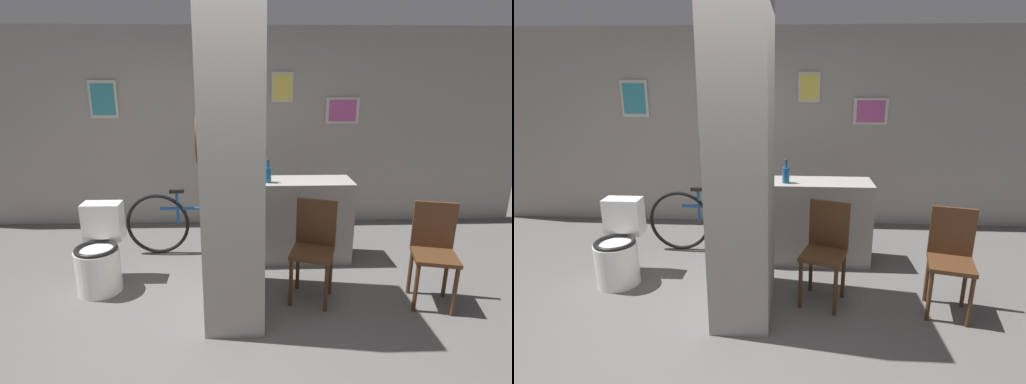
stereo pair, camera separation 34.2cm
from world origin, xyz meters
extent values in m
plane|color=#5B5956|center=(0.00, 0.00, 0.00)|extent=(14.00, 14.00, 0.00)
cube|color=gray|center=(0.00, 2.63, 1.30)|extent=(8.00, 0.06, 2.60)
cube|color=beige|center=(-1.60, 2.58, 1.70)|extent=(0.36, 0.02, 0.48)
cube|color=teal|center=(-1.60, 2.57, 1.70)|extent=(0.30, 0.01, 0.39)
cube|color=beige|center=(1.50, 2.58, 1.55)|extent=(0.44, 0.02, 0.34)
cube|color=#B24C8C|center=(1.50, 2.57, 1.55)|extent=(0.36, 0.01, 0.28)
cube|color=beige|center=(0.70, 2.58, 1.85)|extent=(0.28, 0.02, 0.38)
cube|color=#E0CC4C|center=(0.70, 2.57, 1.85)|extent=(0.23, 0.01, 0.31)
cube|color=gray|center=(0.10, 0.49, 1.30)|extent=(0.47, 0.97, 2.60)
cylinder|color=#593319|center=(-0.15, 0.29, 1.55)|extent=(0.03, 0.40, 0.40)
cylinder|color=red|center=(-0.17, 0.29, 1.55)|extent=(0.01, 0.07, 0.07)
cube|color=gray|center=(0.66, 1.43, 0.46)|extent=(1.41, 0.44, 0.91)
cylinder|color=white|center=(-1.22, 0.78, 0.21)|extent=(0.41, 0.41, 0.43)
torus|color=black|center=(-1.22, 0.78, 0.44)|extent=(0.40, 0.40, 0.04)
cube|color=white|center=(-1.22, 1.05, 0.62)|extent=(0.37, 0.20, 0.38)
cylinder|color=#4C2D19|center=(0.60, 0.45, 0.23)|extent=(0.04, 0.04, 0.46)
cylinder|color=#4C2D19|center=(0.89, 0.35, 0.23)|extent=(0.04, 0.04, 0.46)
cylinder|color=#4C2D19|center=(0.70, 0.75, 0.23)|extent=(0.04, 0.04, 0.46)
cylinder|color=#4C2D19|center=(0.99, 0.65, 0.23)|extent=(0.04, 0.04, 0.46)
cube|color=#4C2D19|center=(0.79, 0.55, 0.47)|extent=(0.47, 0.47, 0.04)
cube|color=#4C2D19|center=(0.85, 0.71, 0.71)|extent=(0.36, 0.15, 0.43)
cylinder|color=#4C2D19|center=(1.67, 0.32, 0.23)|extent=(0.04, 0.04, 0.46)
cylinder|color=#4C2D19|center=(1.98, 0.25, 0.23)|extent=(0.04, 0.04, 0.46)
cylinder|color=#4C2D19|center=(1.75, 0.63, 0.23)|extent=(0.04, 0.04, 0.46)
cylinder|color=#4C2D19|center=(2.05, 0.55, 0.23)|extent=(0.04, 0.04, 0.46)
cube|color=#4C2D19|center=(1.86, 0.44, 0.47)|extent=(0.44, 0.44, 0.04)
cube|color=#4C2D19|center=(1.90, 0.60, 0.71)|extent=(0.36, 0.12, 0.43)
torus|color=black|center=(-0.80, 1.60, 0.36)|extent=(0.72, 0.04, 0.72)
torus|color=black|center=(0.13, 1.60, 0.36)|extent=(0.72, 0.04, 0.72)
cylinder|color=#194C8C|center=(-0.34, 1.60, 0.55)|extent=(0.86, 0.04, 0.04)
cylinder|color=#194C8C|center=(-0.57, 1.60, 0.55)|extent=(0.03, 0.03, 0.37)
cylinder|color=#194C8C|center=(0.08, 1.60, 0.55)|extent=(0.03, 0.03, 0.34)
cube|color=black|center=(-0.57, 1.60, 0.76)|extent=(0.16, 0.06, 0.04)
cylinder|color=#262626|center=(0.08, 1.60, 0.72)|extent=(0.03, 0.42, 0.03)
cylinder|color=#19598C|center=(0.44, 1.35, 1.00)|extent=(0.08, 0.08, 0.16)
cylinder|color=#19598C|center=(0.44, 1.35, 1.11)|extent=(0.03, 0.03, 0.07)
sphere|color=#333333|center=(0.44, 1.35, 1.15)|extent=(0.03, 0.03, 0.03)
camera|label=1|loc=(0.17, -2.71, 2.03)|focal=28.00mm
camera|label=2|loc=(0.51, -2.71, 2.03)|focal=28.00mm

